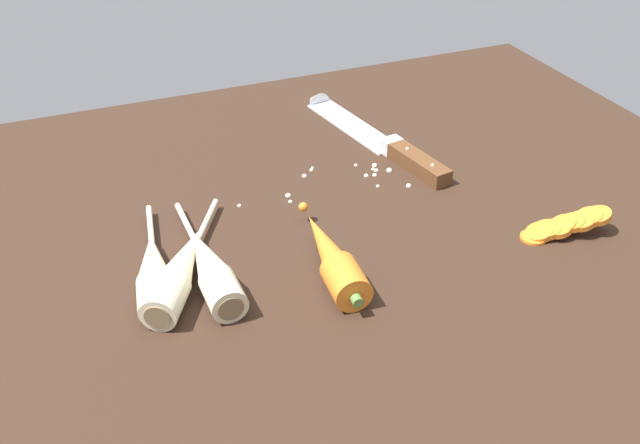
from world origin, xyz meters
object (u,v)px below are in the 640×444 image
parsnip_mid_right (211,268)px  carrot_slice_stack (565,225)px  chefs_knife (368,133)px  parsnip_front (179,271)px  parsnip_mid_left (154,271)px  whole_carrot (332,257)px

parsnip_mid_right → carrot_slice_stack: size_ratio=2.07×
chefs_knife → carrot_slice_stack: (10.82, -32.74, 0.67)cm
chefs_knife → parsnip_front: parsnip_front is taller
parsnip_mid_right → parsnip_mid_left: bearing=162.9°
chefs_knife → parsnip_mid_right: size_ratio=1.49×
whole_carrot → parsnip_front: (-16.50, 4.21, -0.12)cm
chefs_knife → parsnip_front: 42.77cm
parsnip_mid_left → whole_carrot: bearing=-15.5°
parsnip_front → parsnip_mid_right: size_ratio=0.94×
chefs_knife → parsnip_mid_right: bearing=-141.0°
chefs_knife → parsnip_mid_left: 44.32cm
whole_carrot → parsnip_mid_right: (-13.15, 3.46, -0.12)cm
whole_carrot → carrot_slice_stack: whole_carrot is taller
whole_carrot → carrot_slice_stack: size_ratio=1.79×
whole_carrot → parsnip_mid_right: whole_carrot is taller
chefs_knife → whole_carrot: whole_carrot is taller
parsnip_mid_left → parsnip_mid_right: 6.21cm
chefs_knife → whole_carrot: size_ratio=1.73×
chefs_knife → parsnip_mid_right: parsnip_mid_right is taller
parsnip_front → parsnip_mid_left: same height
parsnip_front → parsnip_mid_right: (3.35, -0.75, 0.00)cm
chefs_knife → parsnip_mid_left: size_ratio=1.58×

